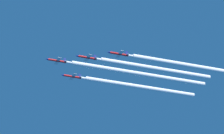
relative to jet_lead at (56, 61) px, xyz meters
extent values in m
cylinder|color=red|center=(0.00, -0.33, -0.03)|extent=(1.14, 9.88, 1.14)
cone|color=navy|center=(0.00, 5.45, -0.03)|extent=(1.09, 1.66, 1.09)
ellipsoid|color=black|center=(0.00, 1.85, 0.46)|extent=(0.63, 2.29, 0.51)
cube|color=silver|center=(0.00, -0.82, -0.11)|extent=(8.32, 1.98, 0.12)
cube|color=silver|center=(0.00, -4.81, -0.03)|extent=(3.54, 1.14, 0.12)
cube|color=navy|center=(0.00, -4.73, 1.43)|extent=(0.10, 1.35, 1.77)
cylinder|color=black|center=(0.00, -5.53, -0.03)|extent=(0.86, 0.62, 0.86)
cylinder|color=red|center=(-13.07, -13.24, -2.19)|extent=(1.14, 9.88, 1.14)
cone|color=navy|center=(-13.07, -7.47, -2.19)|extent=(1.09, 1.66, 1.09)
ellipsoid|color=black|center=(-13.07, -11.07, -1.70)|extent=(0.63, 2.29, 0.51)
cube|color=silver|center=(-13.07, -13.73, -2.27)|extent=(8.32, 1.98, 0.12)
cube|color=silver|center=(-13.07, -17.72, -2.19)|extent=(3.54, 1.14, 0.12)
cube|color=navy|center=(-13.07, -17.64, -0.73)|extent=(0.10, 1.35, 1.77)
cylinder|color=black|center=(-13.07, -18.44, -2.19)|extent=(0.86, 0.62, 0.86)
cylinder|color=red|center=(12.73, -12.98, -1.62)|extent=(1.14, 9.88, 1.14)
cone|color=navy|center=(12.73, -7.20, -1.62)|extent=(1.09, 1.66, 1.09)
ellipsoid|color=black|center=(12.73, -10.80, -1.13)|extent=(0.63, 2.29, 0.51)
cube|color=silver|center=(12.73, -13.47, -1.70)|extent=(8.32, 1.98, 0.12)
cube|color=silver|center=(12.73, -17.46, -1.62)|extent=(3.54, 1.14, 0.12)
cube|color=navy|center=(12.73, -17.38, -0.16)|extent=(0.10, 1.35, 1.77)
cylinder|color=black|center=(12.73, -18.18, -1.62)|extent=(0.86, 0.62, 0.86)
cylinder|color=red|center=(-25.08, -26.80, -3.57)|extent=(1.14, 9.88, 1.14)
cone|color=navy|center=(-25.08, -21.03, -3.57)|extent=(1.09, 1.66, 1.09)
ellipsoid|color=black|center=(-25.08, -24.63, -3.08)|extent=(0.63, 2.29, 0.51)
cube|color=silver|center=(-25.08, -27.30, -3.66)|extent=(8.32, 1.98, 0.12)
cube|color=silver|center=(-25.08, -31.29, -3.57)|extent=(3.54, 1.14, 0.12)
cube|color=navy|center=(-25.08, -31.20, -2.11)|extent=(0.10, 1.35, 1.77)
cylinder|color=black|center=(-25.08, -32.01, -3.57)|extent=(0.86, 0.62, 0.86)
cylinder|color=white|center=(0.00, -40.25, -0.03)|extent=(1.38, 69.36, 1.38)
cylinder|color=white|center=(0.00, -48.57, -0.03)|extent=(2.62, 79.76, 2.62)
cylinder|color=white|center=(-13.07, -46.43, -2.19)|extent=(1.38, 55.89, 1.38)
cylinder|color=white|center=(-13.07, -53.14, -2.19)|extent=(2.62, 64.28, 2.62)
cylinder|color=white|center=(12.73, -47.26, -1.62)|extent=(1.38, 58.08, 1.38)
cylinder|color=white|center=(12.73, -54.23, -1.62)|extent=(2.62, 66.80, 2.62)
cylinder|color=white|center=(-25.08, -60.95, -3.57)|extent=(1.38, 57.81, 1.38)
cylinder|color=white|center=(-25.08, -67.89, -3.57)|extent=(2.62, 66.48, 2.62)
camera|label=1|loc=(-367.42, 100.49, -195.20)|focal=126.75mm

